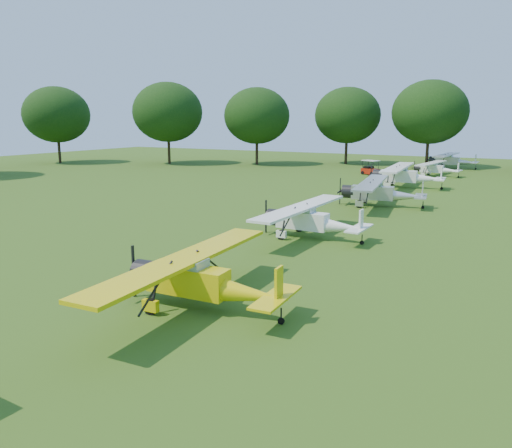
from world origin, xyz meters
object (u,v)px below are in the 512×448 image
at_px(aircraft_2, 199,277).
at_px(aircraft_5, 404,174).
at_px(golf_cart, 370,170).
at_px(aircraft_3, 310,218).
at_px(aircraft_6, 435,168).
at_px(aircraft_4, 379,191).
at_px(aircraft_7, 451,159).

relative_size(aircraft_2, aircraft_5, 0.89).
bearing_deg(golf_cart, aircraft_3, -55.35).
relative_size(aircraft_2, aircraft_6, 1.16).
relative_size(aircraft_3, aircraft_4, 0.93).
distance_m(aircraft_2, aircraft_7, 63.77).
bearing_deg(aircraft_3, aircraft_5, 91.64).
bearing_deg(aircraft_4, aircraft_7, 80.85).
xyz_separation_m(aircraft_6, golf_cart, (-7.79, -2.14, -0.45)).
bearing_deg(aircraft_5, aircraft_4, -90.61).
xyz_separation_m(aircraft_6, aircraft_7, (0.22, 11.89, 0.23)).
bearing_deg(aircraft_7, aircraft_3, -87.56).
xyz_separation_m(aircraft_2, aircraft_6, (0.04, 51.88, -0.18)).
bearing_deg(golf_cart, aircraft_5, -34.00).
relative_size(aircraft_4, aircraft_5, 0.93).
xyz_separation_m(aircraft_3, aircraft_6, (0.87, 39.07, -0.15)).
height_order(aircraft_3, aircraft_4, aircraft_4).
relative_size(aircraft_2, aircraft_3, 1.03).
bearing_deg(aircraft_7, golf_cart, -116.07).
bearing_deg(aircraft_6, aircraft_2, -82.86).
bearing_deg(aircraft_7, aircraft_2, -86.57).
bearing_deg(aircraft_2, aircraft_4, 87.60).
xyz_separation_m(aircraft_4, aircraft_7, (0.44, 37.72, -0.00)).
xyz_separation_m(aircraft_3, golf_cart, (-6.92, 36.94, -0.60)).
bearing_deg(aircraft_7, aircraft_5, -89.14).
relative_size(aircraft_2, aircraft_7, 0.96).
bearing_deg(aircraft_2, aircraft_6, 87.14).
xyz_separation_m(aircraft_4, golf_cart, (-7.57, 23.69, -0.68)).
bearing_deg(aircraft_3, aircraft_6, 90.07).
height_order(aircraft_2, aircraft_5, aircraft_5).
distance_m(aircraft_5, aircraft_6, 13.06).
relative_size(aircraft_5, aircraft_6, 1.30).
height_order(aircraft_5, aircraft_7, aircraft_5).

